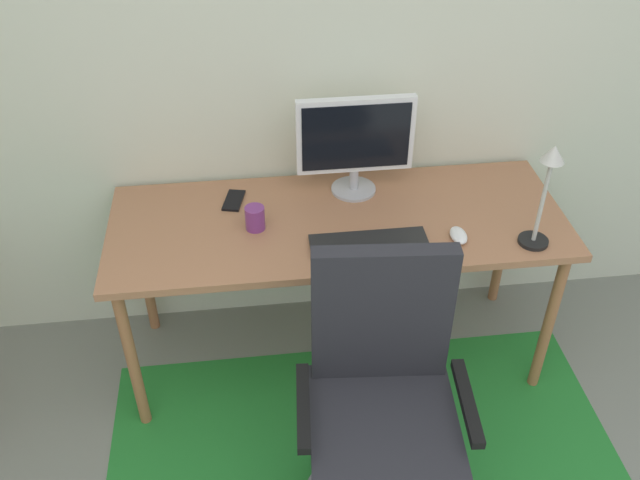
{
  "coord_description": "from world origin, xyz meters",
  "views": [
    {
      "loc": [
        -0.25,
        -0.33,
        2.3
      ],
      "look_at": [
        -0.03,
        1.55,
        0.84
      ],
      "focal_mm": 39.02,
      "sensor_mm": 36.0,
      "label": 1
    }
  ],
  "objects_px": {
    "monitor": "(355,140)",
    "keyboard": "(369,243)",
    "cell_phone": "(234,200)",
    "desk_lamp": "(546,185)",
    "desk": "(338,233)",
    "computer_mouse": "(459,235)",
    "office_chair": "(380,425)",
    "coffee_cup": "(255,218)"
  },
  "relations": [
    {
      "from": "monitor",
      "to": "keyboard",
      "type": "bearing_deg",
      "value": -90.16
    },
    {
      "from": "cell_phone",
      "to": "desk_lamp",
      "type": "distance_m",
      "value": 1.18
    },
    {
      "from": "cell_phone",
      "to": "desk",
      "type": "bearing_deg",
      "value": -9.72
    },
    {
      "from": "desk",
      "to": "monitor",
      "type": "height_order",
      "value": "monitor"
    },
    {
      "from": "computer_mouse",
      "to": "office_chair",
      "type": "relative_size",
      "value": 0.1
    },
    {
      "from": "monitor",
      "to": "cell_phone",
      "type": "xyz_separation_m",
      "value": [
        -0.48,
        -0.02,
        -0.23
      ]
    },
    {
      "from": "keyboard",
      "to": "desk_lamp",
      "type": "height_order",
      "value": "desk_lamp"
    },
    {
      "from": "coffee_cup",
      "to": "cell_phone",
      "type": "height_order",
      "value": "coffee_cup"
    },
    {
      "from": "desk",
      "to": "desk_lamp",
      "type": "relative_size",
      "value": 4.3
    },
    {
      "from": "cell_phone",
      "to": "keyboard",
      "type": "bearing_deg",
      "value": -21.67
    },
    {
      "from": "monitor",
      "to": "desk_lamp",
      "type": "relative_size",
      "value": 1.12
    },
    {
      "from": "computer_mouse",
      "to": "monitor",
      "type": "bearing_deg",
      "value": 132.16
    },
    {
      "from": "cell_phone",
      "to": "office_chair",
      "type": "xyz_separation_m",
      "value": [
        0.43,
        -0.91,
        -0.31
      ]
    },
    {
      "from": "desk",
      "to": "computer_mouse",
      "type": "distance_m",
      "value": 0.46
    },
    {
      "from": "keyboard",
      "to": "monitor",
      "type": "bearing_deg",
      "value": 89.84
    },
    {
      "from": "desk_lamp",
      "to": "office_chair",
      "type": "xyz_separation_m",
      "value": [
        -0.65,
        -0.51,
        -0.56
      ]
    },
    {
      "from": "desk",
      "to": "cell_phone",
      "type": "distance_m",
      "value": 0.43
    },
    {
      "from": "monitor",
      "to": "coffee_cup",
      "type": "bearing_deg",
      "value": -152.78
    },
    {
      "from": "keyboard",
      "to": "computer_mouse",
      "type": "distance_m",
      "value": 0.33
    },
    {
      "from": "desk_lamp",
      "to": "cell_phone",
      "type": "bearing_deg",
      "value": 159.76
    },
    {
      "from": "coffee_cup",
      "to": "cell_phone",
      "type": "relative_size",
      "value": 0.66
    },
    {
      "from": "desk",
      "to": "keyboard",
      "type": "height_order",
      "value": "keyboard"
    },
    {
      "from": "desk",
      "to": "desk_lamp",
      "type": "height_order",
      "value": "desk_lamp"
    },
    {
      "from": "desk",
      "to": "computer_mouse",
      "type": "relative_size",
      "value": 16.78
    },
    {
      "from": "monitor",
      "to": "computer_mouse",
      "type": "height_order",
      "value": "monitor"
    },
    {
      "from": "keyboard",
      "to": "desk_lamp",
      "type": "xyz_separation_m",
      "value": [
        0.6,
        -0.06,
        0.24
      ]
    },
    {
      "from": "desk",
      "to": "monitor",
      "type": "distance_m",
      "value": 0.37
    },
    {
      "from": "cell_phone",
      "to": "office_chair",
      "type": "relative_size",
      "value": 0.13
    },
    {
      "from": "computer_mouse",
      "to": "desk_lamp",
      "type": "xyz_separation_m",
      "value": [
        0.27,
        -0.05,
        0.24
      ]
    },
    {
      "from": "computer_mouse",
      "to": "cell_phone",
      "type": "bearing_deg",
      "value": 157.07
    },
    {
      "from": "monitor",
      "to": "office_chair",
      "type": "relative_size",
      "value": 0.43
    },
    {
      "from": "desk",
      "to": "office_chair",
      "type": "distance_m",
      "value": 0.78
    },
    {
      "from": "computer_mouse",
      "to": "coffee_cup",
      "type": "relative_size",
      "value": 1.12
    },
    {
      "from": "desk",
      "to": "computer_mouse",
      "type": "bearing_deg",
      "value": -22.69
    },
    {
      "from": "monitor",
      "to": "coffee_cup",
      "type": "distance_m",
      "value": 0.49
    },
    {
      "from": "desk",
      "to": "computer_mouse",
      "type": "xyz_separation_m",
      "value": [
        0.42,
        -0.18,
        0.08
      ]
    },
    {
      "from": "coffee_cup",
      "to": "desk_lamp",
      "type": "height_order",
      "value": "desk_lamp"
    },
    {
      "from": "monitor",
      "to": "coffee_cup",
      "type": "height_order",
      "value": "monitor"
    },
    {
      "from": "computer_mouse",
      "to": "office_chair",
      "type": "bearing_deg",
      "value": -124.2
    },
    {
      "from": "monitor",
      "to": "computer_mouse",
      "type": "bearing_deg",
      "value": -47.84
    },
    {
      "from": "keyboard",
      "to": "cell_phone",
      "type": "bearing_deg",
      "value": 144.87
    },
    {
      "from": "desk_lamp",
      "to": "monitor",
      "type": "bearing_deg",
      "value": 144.89
    }
  ]
}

